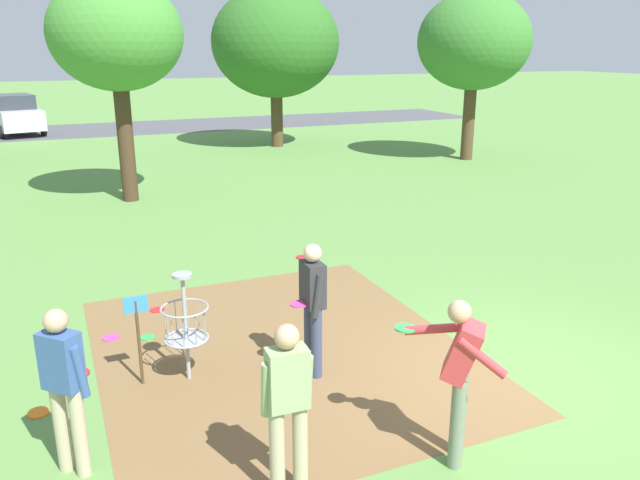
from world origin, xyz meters
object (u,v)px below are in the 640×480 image
(frisbee_mid_grass, at_px, (38,413))
(tree_mid_left, at_px, (275,43))
(player_throwing, at_px, (312,302))
(frisbee_far_right, at_px, (157,310))
(parked_car_leftmost, at_px, (15,114))
(frisbee_far_left, at_px, (302,257))
(player_waiting_right, at_px, (64,383))
(player_waiting_left, at_px, (460,371))
(disc_golf_basket, at_px, (180,323))
(frisbee_near_basket, at_px, (148,337))
(player_foreground_watching, at_px, (288,401))
(tree_mid_center, at_px, (116,35))
(tree_near_right, at_px, (474,42))
(frisbee_by_tee, at_px, (111,338))

(frisbee_mid_grass, distance_m, tree_mid_left, 20.35)
(player_throwing, xyz_separation_m, tree_mid_left, (5.99, 18.06, 3.15))
(frisbee_far_right, height_order, parked_car_leftmost, parked_car_leftmost)
(frisbee_mid_grass, xyz_separation_m, frisbee_far_left, (4.77, 3.88, 0.00))
(tree_mid_left, height_order, parked_car_leftmost, tree_mid_left)
(player_waiting_right, bearing_deg, player_throwing, 16.72)
(player_waiting_left, bearing_deg, player_waiting_right, 159.45)
(disc_golf_basket, height_order, frisbee_near_basket, disc_golf_basket)
(player_foreground_watching, height_order, player_waiting_left, same)
(player_foreground_watching, xyz_separation_m, frisbee_mid_grass, (-2.13, 2.36, -0.96))
(player_throwing, height_order, frisbee_near_basket, player_throwing)
(frisbee_near_basket, height_order, parked_car_leftmost, parked_car_leftmost)
(frisbee_far_left, xyz_separation_m, tree_mid_center, (-2.45, 6.31, 4.22))
(frisbee_mid_grass, bearing_deg, player_foreground_watching, -47.93)
(player_waiting_left, distance_m, frisbee_mid_grass, 4.70)
(player_waiting_left, bearing_deg, parked_car_leftmost, 99.29)
(player_throwing, xyz_separation_m, tree_mid_center, (-0.88, 10.56, 3.26))
(tree_mid_left, distance_m, tree_mid_center, 10.17)
(frisbee_near_basket, relative_size, tree_near_right, 0.04)
(player_foreground_watching, distance_m, tree_mid_center, 12.97)
(frisbee_near_basket, xyz_separation_m, frisbee_far_right, (0.29, 0.93, 0.00))
(player_waiting_right, height_order, tree_mid_left, tree_mid_left)
(frisbee_by_tee, distance_m, tree_mid_left, 18.49)
(player_waiting_left, height_order, tree_mid_left, tree_mid_left)
(frisbee_by_tee, relative_size, frisbee_far_right, 1.01)
(player_foreground_watching, relative_size, player_throwing, 1.00)
(player_waiting_right, relative_size, frisbee_far_right, 7.54)
(disc_golf_basket, bearing_deg, tree_mid_left, 66.81)
(player_waiting_left, bearing_deg, player_foreground_watching, 173.88)
(frisbee_by_tee, height_order, frisbee_far_right, same)
(frisbee_far_left, height_order, tree_near_right, tree_near_right)
(tree_near_right, distance_m, tree_mid_left, 7.82)
(player_waiting_right, height_order, frisbee_far_left, player_waiting_right)
(player_foreground_watching, bearing_deg, tree_near_right, 49.13)
(parked_car_leftmost, bearing_deg, frisbee_mid_grass, -88.10)
(frisbee_by_tee, xyz_separation_m, tree_mid_center, (1.37, 8.54, 4.22))
(frisbee_far_left, bearing_deg, frisbee_near_basket, -144.16)
(player_foreground_watching, distance_m, frisbee_far_right, 4.87)
(frisbee_by_tee, distance_m, frisbee_far_left, 4.43)
(disc_golf_basket, distance_m, player_throwing, 1.62)
(player_waiting_right, bearing_deg, tree_mid_center, 80.15)
(frisbee_mid_grass, bearing_deg, tree_mid_center, 77.17)
(player_waiting_right, bearing_deg, frisbee_mid_grass, 105.22)
(frisbee_far_right, distance_m, tree_mid_left, 17.50)
(tree_near_right, bearing_deg, frisbee_by_tee, -142.83)
(player_throwing, distance_m, player_waiting_right, 2.99)
(player_foreground_watching, xyz_separation_m, tree_mid_left, (7.06, 20.04, 3.15))
(frisbee_far_left, bearing_deg, tree_mid_left, 72.23)
(frisbee_far_right, bearing_deg, player_waiting_left, -66.93)
(tree_mid_left, distance_m, parked_car_leftmost, 13.52)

